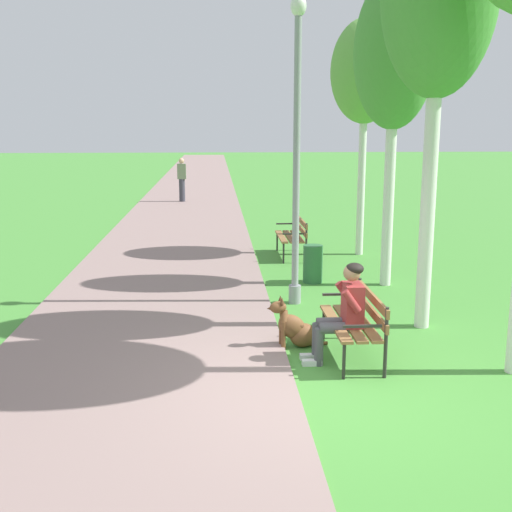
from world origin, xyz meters
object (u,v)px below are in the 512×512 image
object	(u,v)px
dog_brown	(295,328)
lamp_post_near	(297,151)
park_bench_mid	(294,234)
pedestrian_distant	(182,180)
birch_tree_fourth	(365,73)
birch_tree_third	(395,55)
litter_bin	(313,264)
park_bench_near	(357,318)
person_seated_on_near_bench	(344,309)

from	to	relation	value
dog_brown	lamp_post_near	xyz separation A→B (m)	(0.26, 2.09, 2.21)
park_bench_mid	dog_brown	world-z (taller)	park_bench_mid
park_bench_mid	pedestrian_distant	world-z (taller)	pedestrian_distant
lamp_post_near	birch_tree_fourth	distance (m)	4.56
park_bench_mid	lamp_post_near	size ratio (longest dim) A/B	0.31
dog_brown	birch_tree_third	bearing A→B (deg)	57.14
park_bench_mid	litter_bin	size ratio (longest dim) A/B	2.14
lamp_post_near	litter_bin	world-z (taller)	lamp_post_near
park_bench_near	pedestrian_distant	size ratio (longest dim) A/B	0.91
park_bench_mid	dog_brown	bearing A→B (deg)	-96.82
birch_tree_third	litter_bin	bearing A→B (deg)	168.52
park_bench_near	birch_tree_third	world-z (taller)	birch_tree_third
lamp_post_near	park_bench_mid	bearing A→B (deg)	83.26
dog_brown	birch_tree_fourth	distance (m)	7.34
pedestrian_distant	birch_tree_third	bearing A→B (deg)	-71.27
person_seated_on_near_bench	litter_bin	world-z (taller)	person_seated_on_near_bench
person_seated_on_near_bench	lamp_post_near	distance (m)	3.21
person_seated_on_near_bench	birch_tree_third	size ratio (longest dim) A/B	0.23
litter_bin	pedestrian_distant	distance (m)	12.82
birch_tree_third	birch_tree_fourth	world-z (taller)	birch_tree_third
park_bench_mid	lamp_post_near	xyz separation A→B (m)	(-0.44, -3.70, 1.95)
park_bench_near	person_seated_on_near_bench	size ratio (longest dim) A/B	1.20
park_bench_near	park_bench_mid	xyz separation A→B (m)	(-0.03, 6.20, 0.00)
dog_brown	birch_tree_fourth	world-z (taller)	birch_tree_fourth
litter_bin	park_bench_near	bearing A→B (deg)	-90.55
dog_brown	litter_bin	xyz separation A→B (m)	(0.76, 3.45, 0.09)
park_bench_near	dog_brown	size ratio (longest dim) A/B	1.80
birch_tree_fourth	person_seated_on_near_bench	bearing A→B (deg)	-104.52
birch_tree_fourth	park_bench_mid	bearing A→B (deg)	-174.36
birch_tree_third	pedestrian_distant	bearing A→B (deg)	108.73
birch_tree_third	birch_tree_fourth	bearing A→B (deg)	87.04
litter_bin	dog_brown	bearing A→B (deg)	-102.43
park_bench_mid	pedestrian_distant	size ratio (longest dim) A/B	0.91
dog_brown	lamp_post_near	distance (m)	3.05
park_bench_mid	pedestrian_distant	bearing A→B (deg)	106.27
dog_brown	person_seated_on_near_bench	bearing A→B (deg)	-47.08
park_bench_mid	park_bench_near	bearing A→B (deg)	-89.73
person_seated_on_near_bench	birch_tree_third	distance (m)	5.25
pedestrian_distant	park_bench_mid	bearing A→B (deg)	-73.73
lamp_post_near	pedestrian_distant	bearing A→B (deg)	100.31
pedestrian_distant	dog_brown	bearing A→B (deg)	-81.93
lamp_post_near	birch_tree_third	bearing A→B (deg)	31.21
park_bench_mid	person_seated_on_near_bench	distance (m)	6.36
park_bench_mid	person_seated_on_near_bench	world-z (taller)	person_seated_on_near_bench
park_bench_near	dog_brown	xyz separation A→B (m)	(-0.72, 0.40, -0.25)
dog_brown	birch_tree_third	world-z (taller)	birch_tree_third
person_seated_on_near_bench	birch_tree_third	xyz separation A→B (m)	(1.54, 3.74, 3.35)
dog_brown	birch_tree_fourth	xyz separation A→B (m)	(2.20, 5.95, 3.69)
pedestrian_distant	person_seated_on_near_bench	bearing A→B (deg)	-80.44
park_bench_near	birch_tree_third	bearing A→B (deg)	69.58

